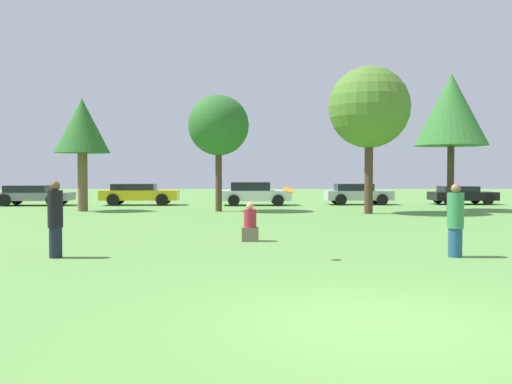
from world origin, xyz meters
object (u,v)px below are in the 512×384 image
at_px(frisbee, 289,190).
at_px(tree_2, 369,108).
at_px(bystander_sitting, 250,225).
at_px(parked_car_black, 461,195).
at_px(parked_car_grey, 32,194).
at_px(tree_0, 82,127).
at_px(parked_car_white, 254,193).
at_px(person_thrower, 55,219).
at_px(tree_3, 451,110).
at_px(parked_car_yellow, 139,194).
at_px(person_catcher, 455,221).
at_px(parked_car_silver, 357,194).
at_px(tree_1, 219,126).

relative_size(frisbee, tree_2, 0.04).
distance_m(bystander_sitting, parked_car_black, 22.48).
height_order(parked_car_grey, parked_car_black, parked_car_grey).
relative_size(tree_0, parked_car_white, 1.35).
height_order(person_thrower, frisbee, person_thrower).
xyz_separation_m(tree_3, parked_car_black, (2.78, 5.72, -4.49)).
distance_m(tree_0, tree_3, 18.59).
height_order(bystander_sitting, parked_car_yellow, parked_car_yellow).
bearing_deg(parked_car_white, person_catcher, -79.32).
relative_size(person_thrower, frisbee, 6.25).
relative_size(parked_car_silver, parked_car_black, 1.04).
distance_m(bystander_sitting, tree_2, 12.85).
bearing_deg(parked_car_black, frisbee, -120.42).
bearing_deg(parked_car_white, parked_car_silver, 4.09).
bearing_deg(tree_0, parked_car_silver, 20.53).
distance_m(tree_0, parked_car_black, 22.40).
xyz_separation_m(person_thrower, parked_car_black, (17.49, 21.31, -0.28)).
bearing_deg(parked_car_yellow, parked_car_white, -3.43).
distance_m(tree_1, parked_car_yellow, 8.29).
bearing_deg(frisbee, tree_2, 70.90).
relative_size(bystander_sitting, parked_car_grey, 0.25).
relative_size(tree_0, parked_car_black, 1.47).
distance_m(tree_1, tree_2, 7.38).
distance_m(person_thrower, tree_2, 17.44).
distance_m(bystander_sitting, tree_1, 12.99).
bearing_deg(frisbee, parked_car_white, 91.18).
bearing_deg(bystander_sitting, parked_car_white, 88.75).
distance_m(tree_2, parked_car_silver, 8.72).
bearing_deg(parked_car_grey, tree_3, -13.32).
bearing_deg(tree_1, person_thrower, -100.92).
bearing_deg(person_thrower, frisbee, -4.21).
bearing_deg(tree_1, parked_car_silver, 35.53).
relative_size(tree_0, tree_2, 0.82).
bearing_deg(parked_car_black, parked_car_grey, -179.45).
relative_size(person_catcher, tree_2, 0.24).
relative_size(frisbee, tree_3, 0.04).
relative_size(tree_1, parked_car_yellow, 1.26).
bearing_deg(person_thrower, parked_car_silver, 62.75).
xyz_separation_m(person_thrower, parked_car_grey, (-8.26, 20.61, -0.23)).
relative_size(frisbee, parked_car_grey, 0.06).
distance_m(person_thrower, parked_car_yellow, 20.98).
distance_m(person_catcher, tree_1, 16.93).
xyz_separation_m(bystander_sitting, parked_car_yellow, (-6.50, 17.86, 0.25)).
bearing_deg(parked_car_white, frisbee, -89.82).
bearing_deg(bystander_sitting, frisbee, -76.64).
height_order(bystander_sitting, parked_car_black, parked_car_black).
bearing_deg(tree_1, parked_car_yellow, 132.35).
bearing_deg(tree_3, parked_car_grey, 167.69).
height_order(person_catcher, parked_car_black, person_catcher).
bearing_deg(frisbee, parked_car_grey, 122.69).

